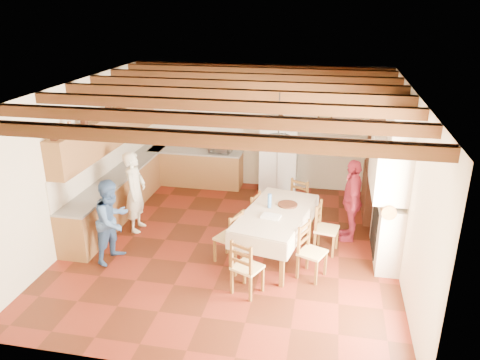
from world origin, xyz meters
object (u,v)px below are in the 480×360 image
dining_table (276,216)px  chair_end_far (295,204)px  refrigerator (279,160)px  hutch (379,164)px  person_woman_blue (112,221)px  chair_left_near (228,236)px  person_woman_red (352,200)px  chair_right_far (327,228)px  microwave (220,146)px  chair_right_near (312,252)px  chair_left_far (248,215)px  chair_end_near (247,266)px  person_man (135,192)px

dining_table → chair_end_far: bearing=79.7°
chair_end_far → refrigerator: bearing=132.8°
refrigerator → dining_table: size_ratio=0.77×
hutch → dining_table: hutch is taller
dining_table → person_woman_blue: 2.89m
chair_left_near → person_woman_red: 2.51m
chair_right_far → microwave: bearing=54.0°
chair_right_far → refrigerator: bearing=35.1°
refrigerator → chair_right_near: bearing=-75.0°
chair_left_near → microwave: microwave is taller
chair_left_far → person_woman_red: person_woman_red is taller
refrigerator → chair_end_far: (0.53, -1.65, -0.37)m
refrigerator → chair_left_near: (-0.50, -3.27, -0.37)m
chair_right_far → chair_end_near: (-1.20, -1.56, 0.00)m
chair_right_far → person_man: size_ratio=0.58×
chair_left_far → refrigerator: bearing=-172.4°
chair_right_near → person_man: person_man is taller
refrigerator → person_woman_red: refrigerator is taller
chair_left_far → chair_end_far: 1.11m
person_woman_red → person_woman_blue: bearing=-70.4°
person_woman_blue → refrigerator: bearing=-18.6°
chair_right_far → person_woman_blue: (-3.71, -1.00, 0.28)m
person_woman_blue → microwave: (1.05, 3.80, 0.28)m
chair_right_near → person_man: bearing=96.2°
refrigerator → hutch: hutch is taller
chair_left_near → dining_table: bearing=136.6°
hutch → chair_left_far: hutch is taller
person_man → microwave: bearing=-26.1°
person_man → person_woman_blue: bearing=-179.6°
chair_left_near → refrigerator: bearing=-164.9°
refrigerator → chair_end_far: size_ratio=1.77×
hutch → person_woman_blue: size_ratio=1.54×
chair_left_near → chair_end_near: (0.51, -0.90, 0.00)m
chair_right_far → chair_left_far: bearing=90.6°
dining_table → chair_right_near: size_ratio=2.29×
person_woman_red → microwave: bearing=-126.9°
refrigerator → chair_end_near: (0.01, -4.17, -0.37)m
chair_left_near → chair_end_near: 1.04m
dining_table → chair_right_near: bearing=-40.2°
chair_right_near → chair_end_far: 1.93m
chair_end_far → person_man: size_ratio=0.58×
chair_end_far → chair_left_far: bearing=-115.7°
microwave → chair_right_far: bearing=-40.5°
refrigerator → dining_table: refrigerator is taller
person_woman_red → chair_end_far: bearing=-109.3°
hutch → chair_end_near: (-2.19, -3.39, -0.70)m
chair_left_far → person_woman_blue: size_ratio=0.63×
hutch → chair_end_near: 4.09m
chair_left_near → person_woman_red: (2.13, 1.28, 0.33)m
chair_right_far → microwave: size_ratio=1.84×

